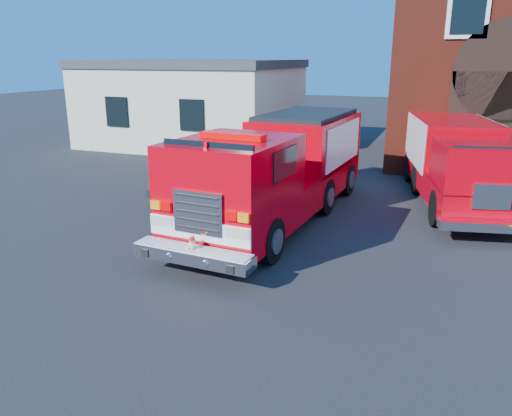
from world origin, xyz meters
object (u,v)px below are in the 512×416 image
at_px(fire_engine, 279,168).
at_px(secondary_truck, 458,160).
at_px(pickup_truck, 210,168).
at_px(side_building, 194,102).

distance_m(fire_engine, secondary_truck, 5.98).
relative_size(fire_engine, pickup_truck, 1.83).
relative_size(fire_engine, secondary_truck, 1.16).
distance_m(side_building, fire_engine, 13.81).
distance_m(side_building, pickup_truck, 10.23).
distance_m(side_building, secondary_truck, 15.04).
bearing_deg(pickup_truck, fire_engine, -33.97).
xyz_separation_m(side_building, secondary_truck, (13.16, -7.23, -0.83)).
height_order(side_building, pickup_truck, side_building).
xyz_separation_m(pickup_truck, secondary_truck, (7.98, 1.48, 0.58)).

